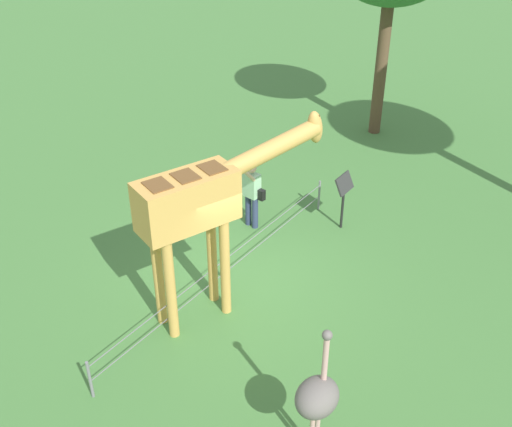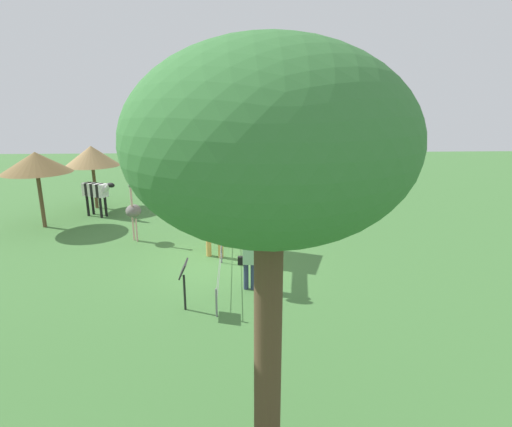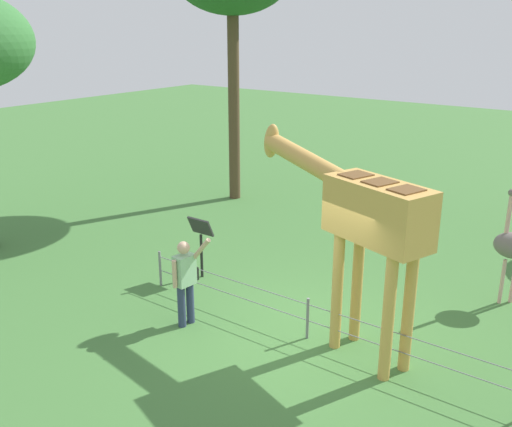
# 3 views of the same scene
# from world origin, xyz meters

# --- Properties ---
(ground_plane) EXTENTS (60.00, 60.00, 0.00)m
(ground_plane) POSITION_xyz_m (0.00, 0.00, 0.00)
(ground_plane) COLOR #427538
(giraffe) EXTENTS (3.68, 1.68, 3.43)m
(giraffe) POSITION_xyz_m (-0.82, -0.10, 2.31)
(giraffe) COLOR gold
(giraffe) RESTS_ON ground_plane
(visitor) EXTENTS (0.66, 0.59, 1.72)m
(visitor) POSITION_xyz_m (1.98, 0.93, 0.90)
(visitor) COLOR navy
(visitor) RESTS_ON ground_plane
(zebra) EXTENTS (1.10, 1.74, 1.66)m
(zebra) POSITION_xyz_m (-5.97, -5.85, 1.16)
(zebra) COLOR black
(zebra) RESTS_ON ground_plane
(ostrich) EXTENTS (0.70, 0.56, 2.25)m
(ostrich) POSITION_xyz_m (-2.38, -3.30, 1.18)
(ostrich) COLOR #CC9E93
(ostrich) RESTS_ON ground_plane
(shade_hut_near) EXTENTS (2.78, 2.78, 3.18)m
(shade_hut_near) POSITION_xyz_m (-4.37, -7.60, 2.74)
(shade_hut_near) COLOR brown
(shade_hut_near) RESTS_ON ground_plane
(shade_hut_far) EXTENTS (2.61, 2.61, 3.09)m
(shade_hut_far) POSITION_xyz_m (-7.55, -6.45, 2.59)
(shade_hut_far) COLOR brown
(shade_hut_far) RESTS_ON ground_plane
(tree_northeast) EXTENTS (3.08, 3.08, 5.82)m
(tree_northeast) POSITION_xyz_m (8.30, 0.97, 4.68)
(tree_northeast) COLOR brown
(tree_northeast) RESTS_ON ground_plane
(tree_west) EXTENTS (4.01, 4.01, 6.15)m
(tree_west) POSITION_xyz_m (-10.80, 1.77, 4.70)
(tree_west) COLOR brown
(tree_west) RESTS_ON ground_plane
(info_sign) EXTENTS (0.56, 0.21, 1.32)m
(info_sign) POSITION_xyz_m (3.10, -0.75, 0.95)
(info_sign) COLOR black
(info_sign) RESTS_ON ground_plane
(wire_fence) EXTENTS (7.05, 0.05, 0.75)m
(wire_fence) POSITION_xyz_m (0.00, 0.07, 0.40)
(wire_fence) COLOR slate
(wire_fence) RESTS_ON ground_plane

